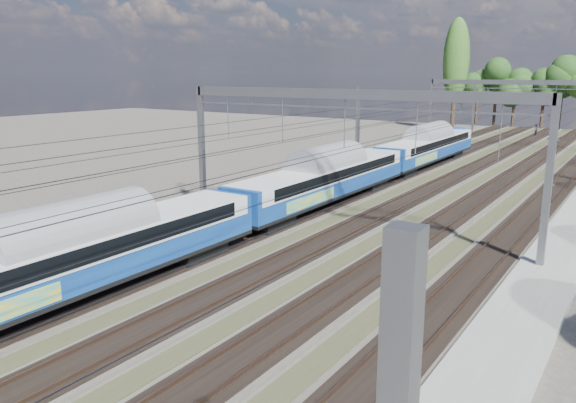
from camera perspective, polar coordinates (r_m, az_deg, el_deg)
The scene contains 7 objects.
track_bed at distance 48.76m, azimuth 13.83°, elevation 0.95°, with size 21.00×130.00×0.34m.
platform at distance 22.67m, azimuth 21.06°, elevation -13.61°, with size 3.00×70.00×0.30m, color gray.
catenary at distance 55.09m, azimuth 17.26°, elevation 8.72°, with size 25.65×130.00×9.00m.
poplar at distance 102.66m, azimuth 16.72°, elevation 13.55°, with size 4.40×4.40×19.04m.
emu_train at distance 41.52m, azimuth 3.64°, elevation 2.88°, with size 3.13×66.09×4.57m.
worker at distance 97.57m, azimuth 23.91°, elevation 6.62°, with size 0.71×0.47×1.95m, color black.
signal_near at distance 73.84m, azimuth 25.46°, elevation 6.70°, with size 0.37×0.34×5.46m.
Camera 1 is at (15.75, -0.08, 9.98)m, focal length 35.00 mm.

